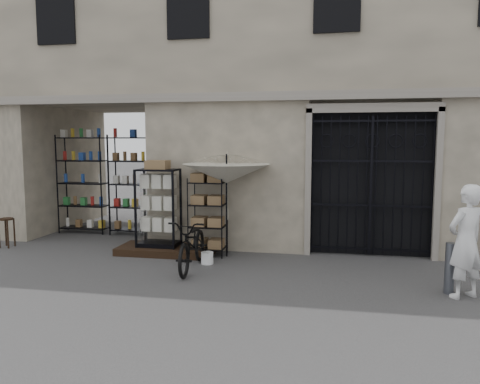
% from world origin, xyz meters
% --- Properties ---
extents(ground, '(80.00, 80.00, 0.00)m').
position_xyz_m(ground, '(0.00, 0.00, 0.00)').
color(ground, black).
rests_on(ground, ground).
extents(main_building, '(14.00, 4.00, 9.00)m').
position_xyz_m(main_building, '(0.00, 4.00, 4.50)').
color(main_building, tan).
rests_on(main_building, ground).
extents(shop_recess, '(3.00, 1.70, 3.00)m').
position_xyz_m(shop_recess, '(-4.50, 2.80, 1.50)').
color(shop_recess, black).
rests_on(shop_recess, ground).
extents(shop_shelving, '(2.70, 0.50, 2.50)m').
position_xyz_m(shop_shelving, '(-4.55, 3.30, 1.25)').
color(shop_shelving, black).
rests_on(shop_shelving, ground).
extents(iron_gate, '(2.50, 0.21, 3.00)m').
position_xyz_m(iron_gate, '(1.75, 2.28, 1.50)').
color(iron_gate, black).
rests_on(iron_gate, ground).
extents(step_platform, '(2.00, 0.90, 0.15)m').
position_xyz_m(step_platform, '(-2.40, 1.55, 0.07)').
color(step_platform, black).
rests_on(step_platform, ground).
extents(display_cabinet, '(0.84, 0.55, 1.76)m').
position_xyz_m(display_cabinet, '(-2.57, 1.56, 0.88)').
color(display_cabinet, black).
rests_on(display_cabinet, step_platform).
extents(wire_rack, '(0.80, 0.66, 1.61)m').
position_xyz_m(wire_rack, '(-1.51, 1.59, 0.79)').
color(wire_rack, black).
rests_on(wire_rack, ground).
extents(market_umbrella, '(1.79, 1.82, 2.51)m').
position_xyz_m(market_umbrella, '(-1.11, 1.55, 1.81)').
color(market_umbrella, black).
rests_on(market_umbrella, ground).
extents(white_bucket, '(0.31, 0.31, 0.23)m').
position_xyz_m(white_bucket, '(-1.35, 0.92, 0.11)').
color(white_bucket, white).
rests_on(white_bucket, ground).
extents(bicycle, '(0.69, 0.99, 1.82)m').
position_xyz_m(bicycle, '(-1.51, 0.52, 0.00)').
color(bicycle, black).
rests_on(bicycle, ground).
extents(wooden_stool, '(0.37, 0.37, 0.65)m').
position_xyz_m(wooden_stool, '(-6.08, 1.43, 0.34)').
color(wooden_stool, black).
rests_on(wooden_stool, ground).
extents(steel_bollard, '(0.17, 0.17, 0.80)m').
position_xyz_m(steel_bollard, '(2.78, -0.06, 0.40)').
color(steel_bollard, '#565A63').
rests_on(steel_bollard, ground).
extents(shopkeeper, '(1.47, 1.79, 0.41)m').
position_xyz_m(shopkeeper, '(2.95, -0.21, 0.00)').
color(shopkeeper, silver).
rests_on(shopkeeper, ground).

